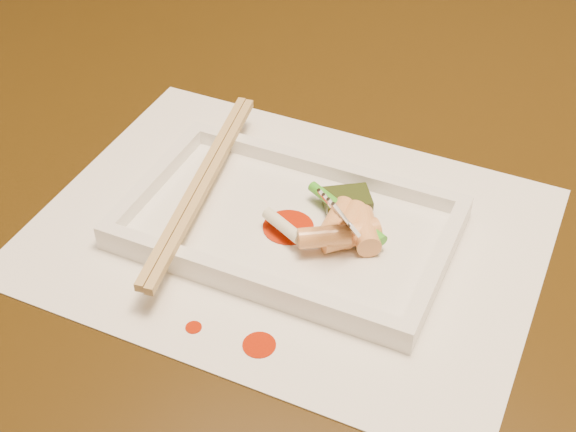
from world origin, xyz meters
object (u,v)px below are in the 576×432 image
at_px(table, 395,234).
at_px(fork, 385,162).
at_px(plate_base, 288,229).
at_px(chopstick_a, 197,182).
at_px(placemat, 288,233).

height_order(table, fork, fork).
bearing_deg(table, fork, -81.81).
relative_size(table, plate_base, 5.38).
distance_m(table, plate_base, 0.19).
distance_m(plate_base, chopstick_a, 0.08).
distance_m(table, fork, 0.22).
bearing_deg(plate_base, placemat, 180.00).
relative_size(placemat, fork, 2.86).
distance_m(table, chopstick_a, 0.23).
height_order(plate_base, chopstick_a, chopstick_a).
bearing_deg(placemat, chopstick_a, 180.00).
xyz_separation_m(plate_base, fork, (0.07, 0.02, 0.08)).
relative_size(table, chopstick_a, 5.62).
xyz_separation_m(table, placemat, (-0.05, -0.14, 0.10)).
distance_m(placemat, chopstick_a, 0.09).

